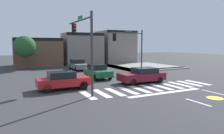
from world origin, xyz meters
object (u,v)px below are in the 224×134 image
(traffic_signal_northeast, at_px, (130,43))
(car_green, at_px, (97,71))
(car_gray, at_px, (78,65))
(roadside_tree, at_px, (25,47))
(traffic_signal_southwest, at_px, (83,38))
(car_red, at_px, (63,80))
(car_maroon, at_px, (142,75))

(traffic_signal_northeast, height_order, car_green, traffic_signal_northeast)
(car_gray, bearing_deg, roadside_tree, -116.70)
(car_green, bearing_deg, roadside_tree, -151.14)
(car_gray, relative_size, roadside_tree, 0.89)
(traffic_signal_southwest, xyz_separation_m, car_red, (-1.28, 1.37, -3.41))
(traffic_signal_southwest, bearing_deg, car_gray, -15.77)
(traffic_signal_northeast, relative_size, roadside_tree, 1.15)
(car_gray, xyz_separation_m, roadside_tree, (-6.89, 3.46, 2.63))
(traffic_signal_southwest, bearing_deg, car_red, 43.18)
(traffic_signal_southwest, distance_m, car_gray, 14.63)
(traffic_signal_northeast, relative_size, car_red, 1.35)
(traffic_signal_southwest, relative_size, car_green, 1.43)
(traffic_signal_northeast, distance_m, car_green, 7.40)
(car_red, relative_size, car_green, 1.01)
(traffic_signal_northeast, height_order, car_red, traffic_signal_northeast)
(car_maroon, bearing_deg, traffic_signal_southwest, 8.47)
(traffic_signal_northeast, bearing_deg, traffic_signal_southwest, 41.79)
(traffic_signal_southwest, xyz_separation_m, car_green, (3.44, 5.43, -3.42))
(car_gray, distance_m, car_green, 8.27)
(traffic_signal_southwest, height_order, roadside_tree, traffic_signal_southwest)
(car_maroon, relative_size, car_gray, 1.01)
(car_red, xyz_separation_m, roadside_tree, (-1.74, 15.78, 2.61))
(traffic_signal_southwest, xyz_separation_m, roadside_tree, (-3.02, 17.15, -0.79))
(traffic_signal_northeast, bearing_deg, car_gray, -43.31)
(car_maroon, distance_m, car_red, 7.52)
(traffic_signal_southwest, relative_size, traffic_signal_northeast, 1.05)
(car_gray, bearing_deg, traffic_signal_northeast, 46.69)
(traffic_signal_southwest, distance_m, car_red, 3.89)
(traffic_signal_southwest, distance_m, car_green, 7.28)
(traffic_signal_northeast, relative_size, car_green, 1.36)
(car_green, bearing_deg, car_red, -49.32)
(car_maroon, height_order, roadside_tree, roadside_tree)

